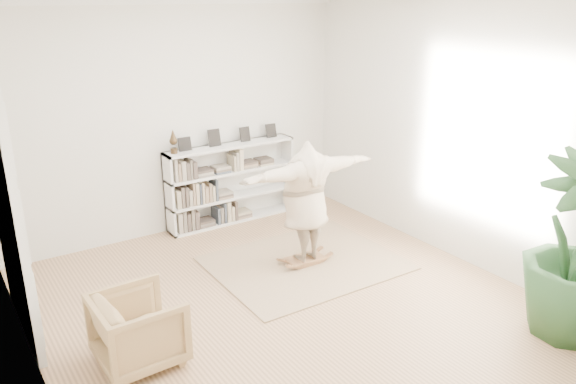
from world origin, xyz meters
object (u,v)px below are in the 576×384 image
object	(u,v)px
bookshelf	(231,184)
armchair	(139,329)
rocker_board	(305,259)
person	(306,199)

from	to	relation	value
bookshelf	armchair	bearing A→B (deg)	-132.35
bookshelf	rocker_board	world-z (taller)	bookshelf
bookshelf	armchair	size ratio (longest dim) A/B	2.65
armchair	rocker_board	bearing A→B (deg)	-73.35
armchair	bookshelf	bearing A→B (deg)	-43.57
rocker_board	bookshelf	bearing A→B (deg)	93.10
bookshelf	rocker_board	size ratio (longest dim) A/B	4.15
rocker_board	person	size ratio (longest dim) A/B	0.26
bookshelf	armchair	xyz separation A→B (m)	(-2.59, -2.84, -0.26)
armchair	person	bearing A→B (deg)	-73.35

